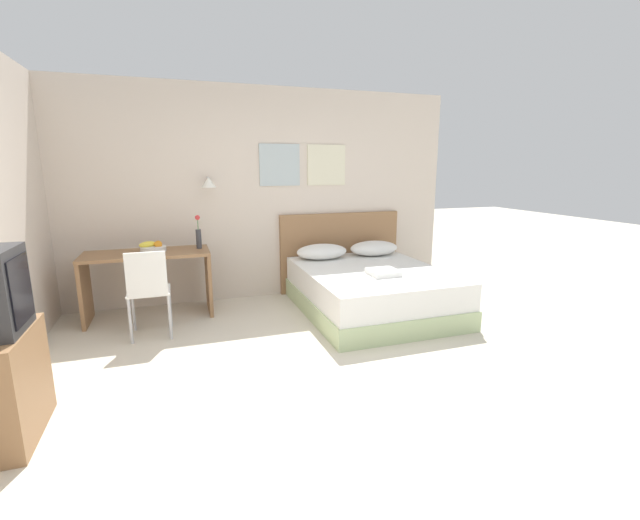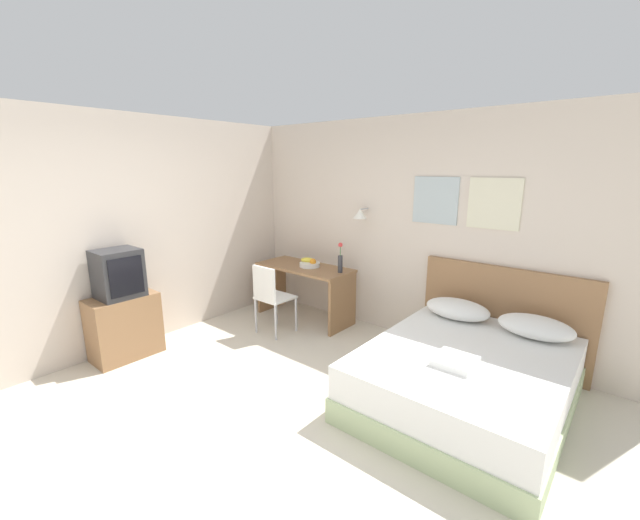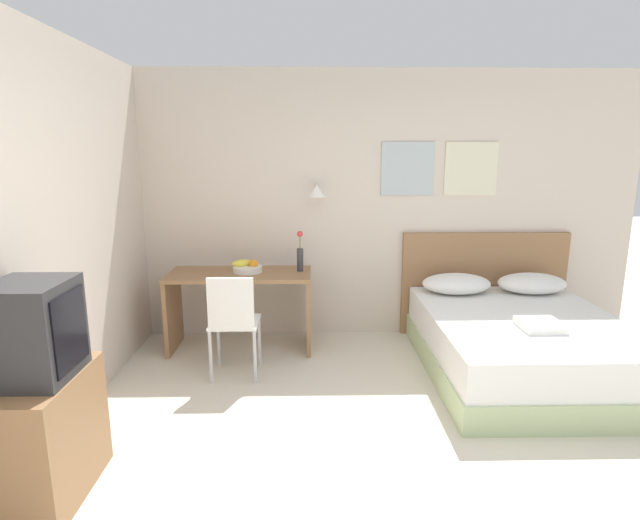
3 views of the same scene
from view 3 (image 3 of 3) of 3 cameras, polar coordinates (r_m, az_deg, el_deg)
The scene contains 13 objects.
ground_plane at distance 3.15m, azimuth 11.34°, elevation -24.21°, with size 24.00×24.00×0.00m, color beige.
wall_back at distance 5.08m, azimuth 5.90°, elevation 6.16°, with size 5.35×0.31×2.65m.
bed at distance 4.63m, azimuth 22.04°, elevation -9.05°, with size 1.58×1.96×0.51m.
headboard at distance 5.44m, azimuth 18.17°, elevation -2.56°, with size 1.70×0.06×1.06m.
pillow_left at distance 5.03m, azimuth 15.32°, elevation -2.63°, with size 0.66×0.43×0.19m.
pillow_right at distance 5.29m, azimuth 23.05°, elevation -2.46°, with size 0.66×0.43×0.19m.
folded_towel_near_foot at distance 4.28m, azimuth 23.87°, elevation -6.81°, with size 0.31×0.31×0.06m.
desk at distance 4.82m, azimuth -9.08°, elevation -3.92°, with size 1.34×0.59×0.75m.
desk_chair at distance 4.18m, azimuth -9.91°, elevation -6.54°, with size 0.40×0.40×0.89m.
fruit_bowl at distance 4.77m, azimuth -8.31°, elevation -0.85°, with size 0.30×0.28×0.12m.
flower_vase at distance 4.73m, azimuth -2.29°, elevation 0.55°, with size 0.06×0.06×0.39m.
tv_stand at distance 3.23m, azimuth -28.89°, elevation -17.31°, with size 0.40×0.69×0.70m.
television at distance 2.99m, azimuth -30.04°, elevation -7.03°, with size 0.39×0.43×0.52m.
Camera 3 is at (-0.62, -2.47, 1.86)m, focal length 28.00 mm.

